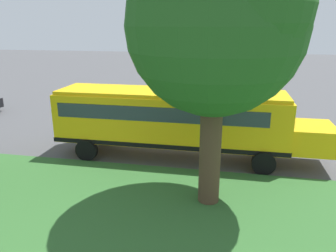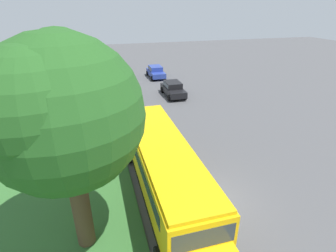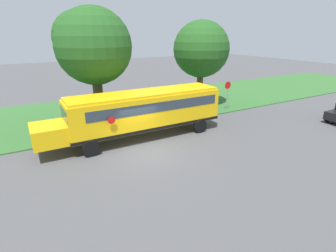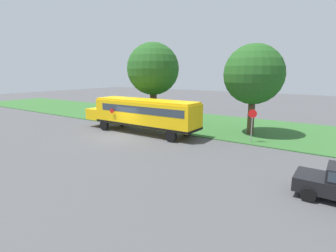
{
  "view_description": "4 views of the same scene",
  "coord_description": "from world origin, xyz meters",
  "views": [
    {
      "loc": [
        -16.86,
        -1.56,
        5.99
      ],
      "look_at": [
        -1.94,
        1.34,
        1.31
      ],
      "focal_mm": 35.0,
      "sensor_mm": 36.0,
      "label": 1
    },
    {
      "loc": [
        -5.33,
        -9.74,
        9.34
      ],
      "look_at": [
        -1.07,
        5.32,
        2.0
      ],
      "focal_mm": 28.0,
      "sensor_mm": 36.0,
      "label": 2
    },
    {
      "loc": [
        13.09,
        -6.1,
        6.83
      ],
      "look_at": [
        -0.57,
        1.74,
        1.24
      ],
      "focal_mm": 28.0,
      "sensor_mm": 36.0,
      "label": 3
    },
    {
      "loc": [
        15.92,
        16.33,
        5.55
      ],
      "look_at": [
        -0.65,
        4.93,
        1.45
      ],
      "focal_mm": 28.0,
      "sensor_mm": 36.0,
      "label": 4
    }
  ],
  "objects": [
    {
      "name": "ground_plane",
      "position": [
        0.0,
        0.0,
        0.0
      ],
      "size": [
        120.0,
        120.0,
        0.0
      ],
      "primitive_type": "plane",
      "color": "#4C4C4F"
    },
    {
      "name": "school_bus",
      "position": [
        -2.51,
        0.84,
        1.92
      ],
      "size": [
        2.84,
        12.42,
        3.16
      ],
      "color": "yellow",
      "rests_on": "ground"
    },
    {
      "name": "oak_tree_beside_bus",
      "position": [
        -6.63,
        -1.18,
        6.06
      ],
      "size": [
        5.48,
        5.48,
        8.7
      ],
      "color": "#4C3826",
      "rests_on": "ground"
    }
  ]
}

